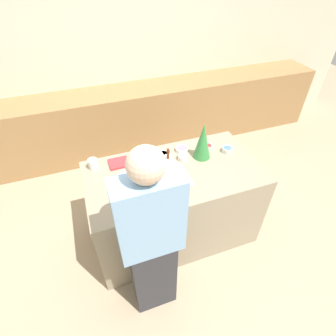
# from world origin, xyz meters

# --- Properties ---
(ground_plane) EXTENTS (12.00, 12.00, 0.00)m
(ground_plane) POSITION_xyz_m (0.00, 0.00, 0.00)
(ground_plane) COLOR tan
(wall_back) EXTENTS (8.00, 0.05, 2.60)m
(wall_back) POSITION_xyz_m (0.00, 2.11, 1.30)
(wall_back) COLOR beige
(wall_back) RESTS_ON ground_plane
(back_cabinet_block) EXTENTS (6.00, 0.60, 0.94)m
(back_cabinet_block) POSITION_xyz_m (0.00, 1.78, 0.47)
(back_cabinet_block) COLOR #9E7547
(back_cabinet_block) RESTS_ON ground_plane
(kitchen_island) EXTENTS (1.63, 0.87, 0.90)m
(kitchen_island) POSITION_xyz_m (0.00, 0.00, 0.45)
(kitchen_island) COLOR gray
(kitchen_island) RESTS_ON ground_plane
(baking_tray) EXTENTS (0.45, 0.31, 0.01)m
(baking_tray) POSITION_xyz_m (-0.12, -0.08, 0.90)
(baking_tray) COLOR #9E9EA8
(baking_tray) RESTS_ON kitchen_island
(gingerbread_house) EXTENTS (0.17, 0.17, 0.30)m
(gingerbread_house) POSITION_xyz_m (-0.12, -0.08, 1.02)
(gingerbread_house) COLOR #5B2D14
(gingerbread_house) RESTS_ON baking_tray
(decorative_tree) EXTENTS (0.17, 0.17, 0.36)m
(decorative_tree) POSITION_xyz_m (0.33, 0.12, 1.08)
(decorative_tree) COLOR #33843D
(decorative_tree) RESTS_ON kitchen_island
(candy_bowl_beside_tree) EXTENTS (0.13, 0.13, 0.04)m
(candy_bowl_beside_tree) POSITION_xyz_m (0.19, 0.28, 0.92)
(candy_bowl_beside_tree) COLOR silver
(candy_bowl_beside_tree) RESTS_ON kitchen_island
(candy_bowl_far_right) EXTENTS (0.09, 0.09, 0.04)m
(candy_bowl_far_right) POSITION_xyz_m (0.45, 0.22, 0.92)
(candy_bowl_far_right) COLOR silver
(candy_bowl_far_right) RESTS_ON kitchen_island
(candy_bowl_center_rear) EXTENTS (0.10, 0.10, 0.05)m
(candy_bowl_center_rear) POSITION_xyz_m (0.61, 0.11, 0.92)
(candy_bowl_center_rear) COLOR silver
(candy_bowl_center_rear) RESTS_ON kitchen_island
(candy_bowl_far_left) EXTENTS (0.10, 0.10, 0.05)m
(candy_bowl_far_left) POSITION_xyz_m (0.14, 0.14, 0.93)
(candy_bowl_far_left) COLOR white
(candy_bowl_far_left) RESTS_ON kitchen_island
(candy_bowl_behind_tray) EXTENTS (0.14, 0.14, 0.05)m
(candy_bowl_behind_tray) POSITION_xyz_m (-0.04, 0.22, 0.93)
(candy_bowl_behind_tray) COLOR white
(candy_bowl_behind_tray) RESTS_ON kitchen_island
(candy_bowl_near_tray_left) EXTENTS (0.13, 0.13, 0.04)m
(candy_bowl_near_tray_left) POSITION_xyz_m (-0.43, 0.08, 0.92)
(candy_bowl_near_tray_left) COLOR white
(candy_bowl_near_tray_left) RESTS_ON kitchen_island
(cookbook) EXTENTS (0.18, 0.16, 0.02)m
(cookbook) POSITION_xyz_m (-0.46, 0.28, 0.91)
(cookbook) COLOR #B23338
(cookbook) RESTS_ON kitchen_island
(mug) EXTENTS (0.09, 0.09, 0.10)m
(mug) POSITION_xyz_m (-0.69, 0.30, 0.95)
(mug) COLOR white
(mug) RESTS_ON kitchen_island
(person) EXTENTS (0.45, 0.56, 1.70)m
(person) POSITION_xyz_m (-0.41, -0.63, 0.88)
(person) COLOR #333338
(person) RESTS_ON ground_plane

